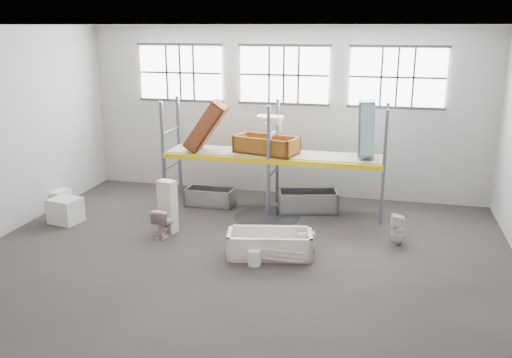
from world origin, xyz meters
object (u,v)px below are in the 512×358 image
(rust_tub_flat, at_px, (266,145))
(carton_near, at_px, (65,210))
(bathtub_beige, at_px, (270,244))
(blue_tub_upright, at_px, (367,128))
(steel_tub_left, at_px, (210,197))
(toilet_beige, at_px, (164,222))
(cistern_tall, at_px, (168,206))
(bucket, at_px, (254,258))
(steel_tub_right, at_px, (308,201))
(toilet_white, at_px, (398,229))

(rust_tub_flat, bearing_deg, carton_near, -153.99)
(bathtub_beige, height_order, blue_tub_upright, blue_tub_upright)
(steel_tub_left, height_order, carton_near, carton_near)
(toilet_beige, distance_m, carton_near, 2.91)
(toilet_beige, xyz_separation_m, blue_tub_upright, (4.64, 2.67, 2.04))
(cistern_tall, distance_m, rust_tub_flat, 3.30)
(steel_tub_left, bearing_deg, bathtub_beige, -51.49)
(blue_tub_upright, bearing_deg, carton_near, -162.33)
(bathtub_beige, distance_m, carton_near, 5.72)
(cistern_tall, distance_m, carton_near, 2.91)
(toilet_beige, xyz_separation_m, bucket, (2.55, -1.14, -0.19))
(blue_tub_upright, bearing_deg, bathtub_beige, -120.15)
(cistern_tall, bearing_deg, steel_tub_left, 97.77)
(bathtub_beige, bearing_deg, rust_tub_flat, 92.71)
(bathtub_beige, distance_m, blue_tub_upright, 4.30)
(bathtub_beige, bearing_deg, blue_tub_upright, 48.47)
(steel_tub_right, height_order, carton_near, carton_near)
(toilet_white, xyz_separation_m, carton_near, (-8.47, -0.50, -0.05))
(rust_tub_flat, bearing_deg, cistern_tall, -129.50)
(cistern_tall, distance_m, toilet_white, 5.61)
(steel_tub_left, bearing_deg, blue_tub_upright, 2.73)
(toilet_beige, bearing_deg, steel_tub_left, -94.00)
(rust_tub_flat, bearing_deg, toilet_white, -27.41)
(toilet_beige, xyz_separation_m, carton_near, (-2.90, 0.27, -0.04))
(bucket, bearing_deg, toilet_beige, 155.87)
(carton_near, bearing_deg, steel_tub_right, 20.99)
(bathtub_beige, distance_m, steel_tub_right, 3.18)
(toilet_beige, height_order, steel_tub_left, toilet_beige)
(toilet_beige, relative_size, rust_tub_flat, 0.42)
(steel_tub_left, bearing_deg, toilet_white, -18.05)
(cistern_tall, distance_m, steel_tub_left, 2.28)
(toilet_white, xyz_separation_m, steel_tub_right, (-2.41, 1.83, -0.08))
(bucket, bearing_deg, carton_near, 165.44)
(cistern_tall, xyz_separation_m, carton_near, (-2.89, 0.01, -0.34))
(toilet_beige, distance_m, blue_tub_upright, 5.73)
(steel_tub_left, xyz_separation_m, carton_near, (-3.25, -2.20, 0.07))
(steel_tub_right, xyz_separation_m, carton_near, (-6.05, -2.32, 0.02))
(bathtub_beige, bearing_deg, bucket, -121.26)
(steel_tub_right, xyz_separation_m, bucket, (-0.60, -3.74, -0.13))
(toilet_beige, relative_size, carton_near, 0.96)
(toilet_beige, distance_m, toilet_white, 5.62)
(steel_tub_left, bearing_deg, toilet_beige, -98.15)
(steel_tub_right, height_order, rust_tub_flat, rust_tub_flat)
(steel_tub_right, bearing_deg, toilet_white, -37.10)
(toilet_beige, height_order, cistern_tall, cistern_tall)
(toilet_beige, relative_size, toilet_white, 0.96)
(toilet_white, distance_m, bucket, 3.58)
(carton_near, bearing_deg, toilet_beige, -5.37)
(steel_tub_left, xyz_separation_m, bucket, (2.20, -3.61, -0.08))
(bathtub_beige, distance_m, toilet_beige, 2.82)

